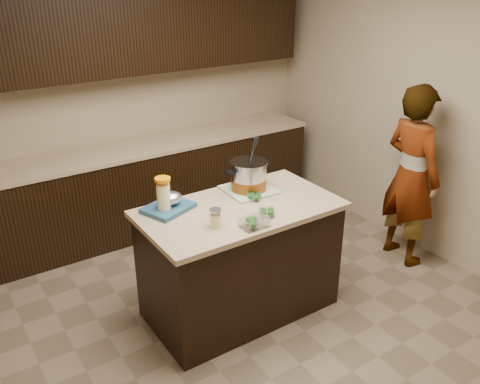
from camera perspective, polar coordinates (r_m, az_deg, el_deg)
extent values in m
plane|color=brown|center=(4.17, 0.00, -12.88)|extent=(4.00, 4.00, 0.00)
cube|color=tan|center=(5.24, -12.42, 10.83)|extent=(4.00, 0.04, 2.70)
cube|color=tan|center=(4.88, 20.22, 8.92)|extent=(0.04, 4.00, 2.70)
cube|color=black|center=(5.26, -10.30, 0.48)|extent=(3.60, 0.60, 0.86)
cube|color=tan|center=(5.10, -10.68, 5.10)|extent=(3.60, 0.63, 0.04)
cube|color=black|center=(4.98, -12.24, 17.19)|extent=(3.60, 0.35, 0.75)
cube|color=black|center=(3.93, 0.00, -7.88)|extent=(1.40, 0.75, 0.86)
cube|color=tan|center=(3.71, 0.00, -1.97)|extent=(1.46, 0.81, 0.04)
cube|color=#6A8F60|center=(3.95, 0.98, 0.24)|extent=(0.37, 0.37, 0.02)
cylinder|color=#B7B7BC|center=(3.91, 0.99, 1.80)|extent=(0.28, 0.28, 0.21)
cylinder|color=brown|center=(3.93, 0.98, 0.95)|extent=(0.28, 0.28, 0.09)
cylinder|color=#B7B7BC|center=(3.86, 1.00, 3.35)|extent=(0.30, 0.30, 0.01)
cube|color=black|center=(3.79, -1.08, 2.19)|extent=(0.07, 0.04, 0.03)
cube|color=black|center=(3.98, 2.98, 3.23)|extent=(0.07, 0.04, 0.03)
cylinder|color=black|center=(3.82, 1.26, 4.07)|extent=(0.03, 0.11, 0.26)
cylinder|color=#F7E597|center=(3.61, -8.55, -0.75)|extent=(0.11, 0.11, 0.22)
cylinder|color=white|center=(3.60, -8.57, -0.55)|extent=(0.12, 0.12, 0.25)
cylinder|color=orange|center=(3.55, -8.70, 1.39)|extent=(0.13, 0.13, 0.02)
cylinder|color=#F7E597|center=(3.41, -2.76, -3.23)|extent=(0.09, 0.09, 0.09)
cylinder|color=white|center=(3.41, -2.77, -3.03)|extent=(0.10, 0.10, 0.12)
cylinder|color=silver|center=(3.38, -2.79, -1.99)|extent=(0.11, 0.11, 0.02)
cylinder|color=silver|center=(3.80, 1.61, -0.54)|extent=(0.14, 0.14, 0.05)
cylinder|color=silver|center=(3.56, 3.04, -2.28)|extent=(0.13, 0.13, 0.06)
cube|color=silver|center=(3.41, 1.62, -3.42)|extent=(0.18, 0.13, 0.07)
cube|color=navy|center=(3.68, -8.05, -1.78)|extent=(0.40, 0.36, 0.03)
ellipsoid|color=silver|center=(3.66, -7.80, -0.81)|extent=(0.17, 0.14, 0.09)
imported|color=gray|center=(4.71, 18.67, 1.74)|extent=(0.45, 0.63, 1.63)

